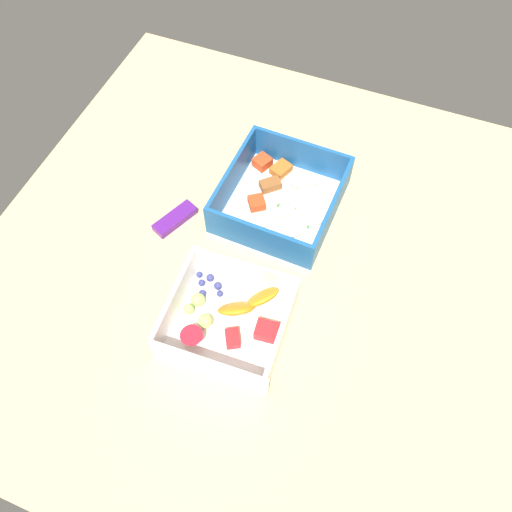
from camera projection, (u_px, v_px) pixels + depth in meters
table_surface at (263, 264)px, 75.92cm from camera, size 80.00×80.00×2.00cm
pasta_container at (281, 199)px, 78.38cm from camera, size 18.14×17.08×6.27cm
fruit_bowl at (229, 318)px, 68.30cm from camera, size 15.41×15.92×5.37cm
candy_bar at (175, 219)px, 78.14cm from camera, size 7.37×5.02×1.20cm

